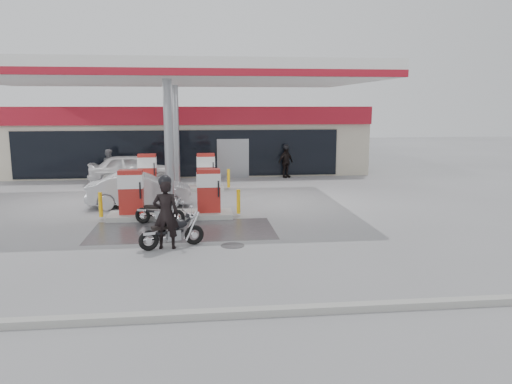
{
  "coord_description": "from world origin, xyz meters",
  "views": [
    {
      "loc": [
        1.04,
        -16.18,
        4.09
      ],
      "look_at": [
        2.95,
        0.23,
        1.2
      ],
      "focal_mm": 35.0,
      "sensor_mm": 36.0,
      "label": 1
    }
  ],
  "objects_px": {
    "pump_island_far": "(177,176)",
    "pump_island_near": "(170,199)",
    "main_motorcycle": "(173,233)",
    "sedan_white": "(133,169)",
    "hatchback_silver": "(140,190)",
    "parked_motorcycle": "(161,212)",
    "biker_main": "(166,214)",
    "attendant": "(110,166)",
    "biker_walking": "(286,162)",
    "parked_car_right": "(331,162)",
    "parked_car_left": "(59,166)"
  },
  "relations": [
    {
      "from": "main_motorcycle",
      "to": "attendant",
      "type": "xyz_separation_m",
      "value": [
        -3.91,
        12.78,
        0.45
      ]
    },
    {
      "from": "sedan_white",
      "to": "parked_car_left",
      "type": "height_order",
      "value": "sedan_white"
    },
    {
      "from": "parked_motorcycle",
      "to": "attendant",
      "type": "distance_m",
      "value": 10.4
    },
    {
      "from": "biker_main",
      "to": "sedan_white",
      "type": "bearing_deg",
      "value": -74.53
    },
    {
      "from": "biker_main",
      "to": "attendant",
      "type": "relative_size",
      "value": 1.13
    },
    {
      "from": "parked_motorcycle",
      "to": "sedan_white",
      "type": "distance_m",
      "value": 9.83
    },
    {
      "from": "biker_main",
      "to": "hatchback_silver",
      "type": "height_order",
      "value": "biker_main"
    },
    {
      "from": "pump_island_far",
      "to": "parked_motorcycle",
      "type": "xyz_separation_m",
      "value": [
        -0.29,
        -7.04,
        -0.29
      ]
    },
    {
      "from": "main_motorcycle",
      "to": "parked_car_right",
      "type": "xyz_separation_m",
      "value": [
        8.98,
        15.98,
        0.15
      ]
    },
    {
      "from": "biker_main",
      "to": "hatchback_silver",
      "type": "distance_m",
      "value": 6.42
    },
    {
      "from": "pump_island_far",
      "to": "biker_main",
      "type": "distance_m",
      "value": 10.06
    },
    {
      "from": "parked_motorcycle",
      "to": "attendant",
      "type": "xyz_separation_m",
      "value": [
        -3.35,
        9.84,
        0.47
      ]
    },
    {
      "from": "sedan_white",
      "to": "hatchback_silver",
      "type": "relative_size",
      "value": 1.09
    },
    {
      "from": "pump_island_far",
      "to": "hatchback_silver",
      "type": "xyz_separation_m",
      "value": [
        -1.34,
        -3.8,
        -0.02
      ]
    },
    {
      "from": "parked_car_right",
      "to": "biker_walking",
      "type": "xyz_separation_m",
      "value": [
        -3.27,
        -2.4,
        0.3
      ]
    },
    {
      "from": "parked_motorcycle",
      "to": "hatchback_silver",
      "type": "relative_size",
      "value": 0.43
    },
    {
      "from": "biker_main",
      "to": "parked_motorcycle",
      "type": "height_order",
      "value": "biker_main"
    },
    {
      "from": "sedan_white",
      "to": "hatchback_silver",
      "type": "bearing_deg",
      "value": -175.31
    },
    {
      "from": "biker_walking",
      "to": "pump_island_far",
      "type": "bearing_deg",
      "value": 177.6
    },
    {
      "from": "pump_island_near",
      "to": "pump_island_far",
      "type": "distance_m",
      "value": 6.0
    },
    {
      "from": "pump_island_near",
      "to": "hatchback_silver",
      "type": "bearing_deg",
      "value": 121.28
    },
    {
      "from": "attendant",
      "to": "pump_island_far",
      "type": "bearing_deg",
      "value": -125.51
    },
    {
      "from": "sedan_white",
      "to": "biker_walking",
      "type": "distance_m",
      "value": 8.46
    },
    {
      "from": "parked_car_right",
      "to": "biker_walking",
      "type": "height_order",
      "value": "biker_walking"
    },
    {
      "from": "pump_island_far",
      "to": "parked_motorcycle",
      "type": "bearing_deg",
      "value": -92.37
    },
    {
      "from": "biker_walking",
      "to": "pump_island_near",
      "type": "bearing_deg",
      "value": -155.38
    },
    {
      "from": "pump_island_far",
      "to": "parked_car_right",
      "type": "relative_size",
      "value": 1.2
    },
    {
      "from": "attendant",
      "to": "parked_car_left",
      "type": "relative_size",
      "value": 0.49
    },
    {
      "from": "pump_island_near",
      "to": "main_motorcycle",
      "type": "xyz_separation_m",
      "value": [
        0.27,
        -3.98,
        -0.26
      ]
    },
    {
      "from": "main_motorcycle",
      "to": "sedan_white",
      "type": "xyz_separation_m",
      "value": [
        -2.68,
        12.53,
        0.32
      ]
    },
    {
      "from": "main_motorcycle",
      "to": "hatchback_silver",
      "type": "height_order",
      "value": "hatchback_silver"
    },
    {
      "from": "sedan_white",
      "to": "parked_car_right",
      "type": "distance_m",
      "value": 12.16
    },
    {
      "from": "main_motorcycle",
      "to": "attendant",
      "type": "distance_m",
      "value": 13.37
    },
    {
      "from": "parked_car_left",
      "to": "parked_motorcycle",
      "type": "bearing_deg",
      "value": -155.01
    },
    {
      "from": "main_motorcycle",
      "to": "parked_car_left",
      "type": "relative_size",
      "value": 0.51
    },
    {
      "from": "parked_motorcycle",
      "to": "hatchback_silver",
      "type": "bearing_deg",
      "value": 127.12
    },
    {
      "from": "biker_main",
      "to": "attendant",
      "type": "bearing_deg",
      "value": -69.6
    },
    {
      "from": "sedan_white",
      "to": "biker_main",
      "type": "bearing_deg",
      "value": -173.7
    },
    {
      "from": "biker_main",
      "to": "biker_walking",
      "type": "distance_m",
      "value": 14.87
    },
    {
      "from": "pump_island_near",
      "to": "attendant",
      "type": "distance_m",
      "value": 9.52
    },
    {
      "from": "attendant",
      "to": "main_motorcycle",
      "type": "bearing_deg",
      "value": -160.92
    },
    {
      "from": "pump_island_far",
      "to": "pump_island_near",
      "type": "bearing_deg",
      "value": -90.0
    },
    {
      "from": "pump_island_near",
      "to": "attendant",
      "type": "xyz_separation_m",
      "value": [
        -3.64,
        8.8,
        0.18
      ]
    },
    {
      "from": "pump_island_near",
      "to": "main_motorcycle",
      "type": "bearing_deg",
      "value": -86.12
    },
    {
      "from": "sedan_white",
      "to": "biker_walking",
      "type": "xyz_separation_m",
      "value": [
        8.39,
        1.05,
        0.12
      ]
    },
    {
      "from": "biker_main",
      "to": "parked_motorcycle",
      "type": "distance_m",
      "value": 3.1
    },
    {
      "from": "parked_car_left",
      "to": "biker_walking",
      "type": "relative_size",
      "value": 2.05
    },
    {
      "from": "biker_walking",
      "to": "parked_car_left",
      "type": "bearing_deg",
      "value": 136.12
    },
    {
      "from": "pump_island_near",
      "to": "biker_walking",
      "type": "height_order",
      "value": "biker_walking"
    },
    {
      "from": "pump_island_far",
      "to": "main_motorcycle",
      "type": "xyz_separation_m",
      "value": [
        0.27,
        -9.98,
        -0.26
      ]
    }
  ]
}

